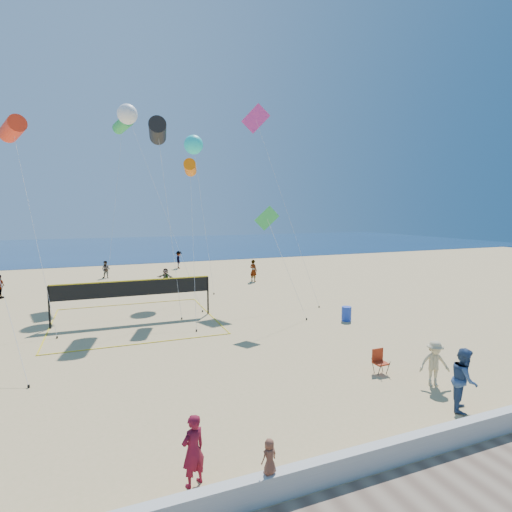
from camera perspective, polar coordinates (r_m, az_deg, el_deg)
name	(u,v)px	position (r m, az deg, el deg)	size (l,w,h in m)	color
ground	(278,417)	(12.60, 3.12, -22.02)	(120.00, 120.00, 0.00)	tan
ocean	(125,246)	(72.42, -18.25, 1.31)	(140.00, 50.00, 0.03)	navy
seawall	(335,469)	(10.21, 11.25, -27.64)	(32.00, 0.30, 0.60)	beige
woman	(193,450)	(9.77, -8.97, -25.73)	(0.59, 0.39, 1.62)	maroon
toddler	(269,456)	(9.19, 1.93, -26.71)	(0.36, 0.24, 0.74)	brown
bystander_a	(464,379)	(14.07, 27.60, -15.34)	(0.93, 0.73, 1.92)	navy
bystander_b	(434,363)	(15.49, 24.13, -13.81)	(1.02, 0.59, 1.59)	tan
far_person_0	(0,287)	(32.84, -32.78, -3.69)	(0.98, 0.41, 1.67)	gray
far_person_1	(166,278)	(32.55, -12.79, -3.05)	(1.40, 0.45, 1.51)	gray
far_person_2	(253,271)	(34.28, -0.38, -2.10)	(0.69, 0.45, 1.89)	gray
far_person_3	(106,270)	(38.42, -20.65, -1.83)	(0.77, 0.60, 1.58)	gray
far_person_4	(179,260)	(42.98, -10.95, -0.52)	(1.19, 0.69, 1.85)	gray
camp_chair	(379,360)	(16.02, 17.20, -13.97)	(0.48, 0.60, 0.99)	#9B2A11
trash_barrel	(346,314)	(22.72, 12.80, -8.05)	(0.53, 0.53, 0.79)	#1B3BB3
volleyball_net	(134,293)	(22.92, -17.09, -5.09)	(8.70, 8.55, 2.28)	black
kite_0	(13,129)	(27.10, -31.43, 15.23)	(3.09, 7.14, 11.25)	#F83316
kite_1	(158,131)	(25.68, -13.87, 16.96)	(1.38, 4.55, 11.46)	black
kite_2	(190,168)	(25.56, -9.38, 12.33)	(1.74, 6.61, 9.18)	orange
kite_4	(269,225)	(21.45, 1.93, 4.49)	(2.85, 0.87, 6.31)	green
kite_5	(258,126)	(30.24, 0.30, 18.13)	(2.68, 6.98, 13.75)	#CA328E
kite_6	(127,114)	(31.08, -17.90, 18.70)	(4.29, 8.31, 13.50)	white
kite_7	(194,145)	(31.07, -8.91, 15.43)	(1.62, 3.10, 11.64)	#1EE6E0
kite_8	(123,125)	(33.25, -18.48, 17.39)	(2.55, 4.13, 13.14)	green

